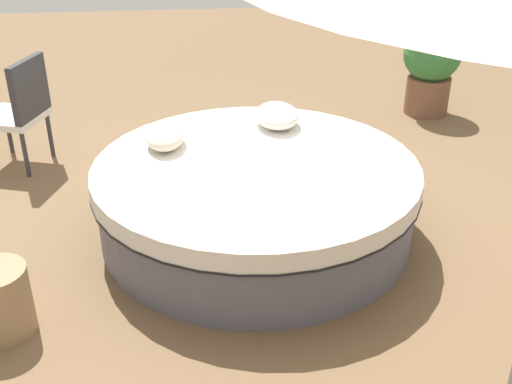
{
  "coord_description": "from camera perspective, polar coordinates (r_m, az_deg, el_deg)",
  "views": [
    {
      "loc": [
        3.96,
        -0.43,
        2.45
      ],
      "look_at": [
        0.0,
        0.0,
        0.34
      ],
      "focal_mm": 43.94,
      "sensor_mm": 36.0,
      "label": 1
    }
  ],
  "objects": [
    {
      "name": "planter",
      "position": [
        7.02,
        15.65,
        11.05
      ],
      "size": [
        0.61,
        0.61,
        0.96
      ],
      "color": "brown",
      "rests_on": "ground_plane"
    },
    {
      "name": "ground_plane",
      "position": [
        4.68,
        -0.0,
        -3.68
      ],
      "size": [
        16.0,
        16.0,
        0.0
      ],
      "primitive_type": "plane",
      "color": "brown"
    },
    {
      "name": "round_bed",
      "position": [
        4.53,
        -0.0,
        -0.55
      ],
      "size": [
        2.32,
        2.32,
        0.57
      ],
      "color": "#595966",
      "rests_on": "ground_plane"
    },
    {
      "name": "throw_pillow_0",
      "position": [
        5.04,
        1.91,
        6.99
      ],
      "size": [
        0.47,
        0.35,
        0.17
      ],
      "primitive_type": "ellipsoid",
      "color": "white",
      "rests_on": "round_bed"
    },
    {
      "name": "patio_chair",
      "position": [
        5.86,
        -20.68,
        7.29
      ],
      "size": [
        0.65,
        0.63,
        0.98
      ],
      "rotation": [
        0.0,
        0.0,
        2.83
      ],
      "color": "#333338",
      "rests_on": "ground_plane"
    },
    {
      "name": "throw_pillow_1",
      "position": [
        4.71,
        -8.29,
        5.09
      ],
      "size": [
        0.47,
        0.29,
        0.16
      ],
      "primitive_type": "ellipsoid",
      "color": "beige",
      "rests_on": "round_bed"
    }
  ]
}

